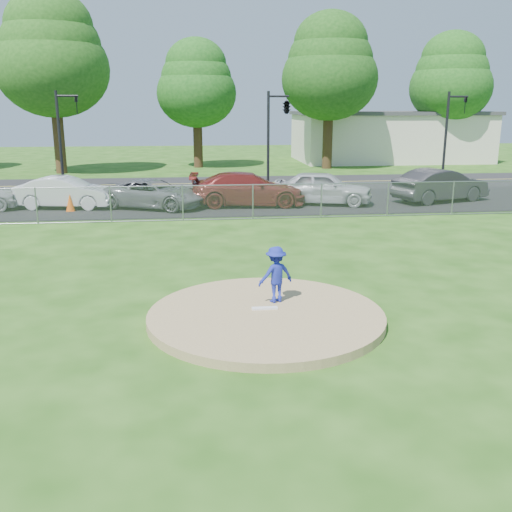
{
  "coord_description": "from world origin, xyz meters",
  "views": [
    {
      "loc": [
        -1.61,
        -12.14,
        4.76
      ],
      "look_at": [
        0.0,
        2.0,
        1.0
      ],
      "focal_mm": 40.0,
      "sensor_mm": 36.0,
      "label": 1
    }
  ],
  "objects_px": {
    "parked_car_darkred": "(248,189)",
    "parked_car_charcoal": "(441,185)",
    "tree_center": "(196,83)",
    "traffic_signal_left": "(63,131)",
    "tree_far_right": "(451,77)",
    "tree_left": "(52,54)",
    "parked_car_white": "(65,192)",
    "traffic_signal_right": "(450,129)",
    "pitcher": "(276,274)",
    "traffic_signal_center": "(285,108)",
    "parked_car_pearl": "(323,188)",
    "parked_car_gray": "(154,194)",
    "tree_right": "(330,66)",
    "commercial_building": "(389,136)",
    "traffic_cone": "(70,202)"
  },
  "relations": [
    {
      "from": "parked_car_gray",
      "to": "tree_left",
      "type": "bearing_deg",
      "value": 49.37
    },
    {
      "from": "traffic_signal_center",
      "to": "parked_car_white",
      "type": "distance_m",
      "value": 13.7
    },
    {
      "from": "tree_right",
      "to": "parked_car_white",
      "type": "relative_size",
      "value": 2.55
    },
    {
      "from": "tree_center",
      "to": "traffic_signal_left",
      "type": "bearing_deg",
      "value": -122.9
    },
    {
      "from": "parked_car_darkred",
      "to": "parked_car_pearl",
      "type": "relative_size",
      "value": 1.16
    },
    {
      "from": "traffic_signal_right",
      "to": "parked_car_white",
      "type": "xyz_separation_m",
      "value": [
        -21.84,
        -6.23,
        -2.6
      ]
    },
    {
      "from": "traffic_signal_right",
      "to": "pitcher",
      "type": "distance_m",
      "value": 25.57
    },
    {
      "from": "traffic_signal_left",
      "to": "tree_far_right",
      "type": "bearing_deg",
      "value": 24.32
    },
    {
      "from": "tree_far_right",
      "to": "parked_car_gray",
      "type": "relative_size",
      "value": 2.19
    },
    {
      "from": "parked_car_white",
      "to": "parked_car_darkred",
      "type": "bearing_deg",
      "value": -83.9
    },
    {
      "from": "commercial_building",
      "to": "pitcher",
      "type": "height_order",
      "value": "commercial_building"
    },
    {
      "from": "parked_car_charcoal",
      "to": "parked_car_white",
      "type": "bearing_deg",
      "value": 70.54
    },
    {
      "from": "tree_center",
      "to": "traffic_signal_center",
      "type": "relative_size",
      "value": 1.76
    },
    {
      "from": "parked_car_charcoal",
      "to": "parked_car_pearl",
      "type": "bearing_deg",
      "value": 72.13
    },
    {
      "from": "tree_left",
      "to": "tree_far_right",
      "type": "bearing_deg",
      "value": 7.35
    },
    {
      "from": "tree_right",
      "to": "traffic_cone",
      "type": "bearing_deg",
      "value": -133.5
    },
    {
      "from": "traffic_signal_center",
      "to": "traffic_signal_right",
      "type": "height_order",
      "value": "same"
    },
    {
      "from": "tree_right",
      "to": "traffic_cone",
      "type": "distance_m",
      "value": 24.68
    },
    {
      "from": "traffic_signal_center",
      "to": "traffic_signal_right",
      "type": "bearing_deg",
      "value": 0.0
    },
    {
      "from": "traffic_cone",
      "to": "parked_car_pearl",
      "type": "bearing_deg",
      "value": 2.94
    },
    {
      "from": "tree_right",
      "to": "tree_far_right",
      "type": "bearing_deg",
      "value": 15.26
    },
    {
      "from": "tree_right",
      "to": "parked_car_white",
      "type": "bearing_deg",
      "value": -135.65
    },
    {
      "from": "traffic_signal_right",
      "to": "parked_car_gray",
      "type": "bearing_deg",
      "value": -159.18
    },
    {
      "from": "pitcher",
      "to": "parked_car_gray",
      "type": "relative_size",
      "value": 0.28
    },
    {
      "from": "commercial_building",
      "to": "tree_left",
      "type": "bearing_deg",
      "value": -165.47
    },
    {
      "from": "tree_center",
      "to": "tree_far_right",
      "type": "height_order",
      "value": "tree_far_right"
    },
    {
      "from": "commercial_building",
      "to": "traffic_signal_left",
      "type": "bearing_deg",
      "value": -147.13
    },
    {
      "from": "tree_left",
      "to": "parked_car_white",
      "type": "relative_size",
      "value": 2.75
    },
    {
      "from": "tree_left",
      "to": "parked_car_darkred",
      "type": "distance_m",
      "value": 21.06
    },
    {
      "from": "parked_car_white",
      "to": "parked_car_darkred",
      "type": "xyz_separation_m",
      "value": [
        8.72,
        -0.31,
        0.06
      ]
    },
    {
      "from": "parked_car_gray",
      "to": "parked_car_pearl",
      "type": "xyz_separation_m",
      "value": [
        8.29,
        0.22,
        0.14
      ]
    },
    {
      "from": "traffic_signal_left",
      "to": "traffic_signal_center",
      "type": "height_order",
      "value": "same"
    },
    {
      "from": "tree_right",
      "to": "parked_car_charcoal",
      "type": "relative_size",
      "value": 2.31
    },
    {
      "from": "tree_center",
      "to": "pitcher",
      "type": "xyz_separation_m",
      "value": [
        1.33,
        -33.31,
        -5.59
      ]
    },
    {
      "from": "tree_far_right",
      "to": "traffic_signal_center",
      "type": "distance_m",
      "value": 20.78
    },
    {
      "from": "tree_right",
      "to": "traffic_signal_right",
      "type": "bearing_deg",
      "value": -62.36
    },
    {
      "from": "parked_car_darkred",
      "to": "parked_car_white",
      "type": "bearing_deg",
      "value": 91.42
    },
    {
      "from": "parked_car_darkred",
      "to": "parked_car_charcoal",
      "type": "relative_size",
      "value": 1.11
    },
    {
      "from": "tree_center",
      "to": "parked_car_gray",
      "type": "height_order",
      "value": "tree_center"
    },
    {
      "from": "tree_right",
      "to": "parked_car_gray",
      "type": "height_order",
      "value": "tree_right"
    },
    {
      "from": "parked_car_darkred",
      "to": "parked_car_charcoal",
      "type": "bearing_deg",
      "value": -85.45
    },
    {
      "from": "tree_center",
      "to": "parked_car_pearl",
      "type": "height_order",
      "value": "tree_center"
    },
    {
      "from": "traffic_signal_right",
      "to": "parked_car_white",
      "type": "bearing_deg",
      "value": -164.08
    },
    {
      "from": "traffic_signal_right",
      "to": "pitcher",
      "type": "xyz_separation_m",
      "value": [
        -13.91,
        -21.31,
        -2.48
      ]
    },
    {
      "from": "tree_left",
      "to": "traffic_signal_right",
      "type": "xyz_separation_m",
      "value": [
        25.24,
        -9.0,
        -4.88
      ]
    },
    {
      "from": "commercial_building",
      "to": "tree_right",
      "type": "height_order",
      "value": "tree_right"
    },
    {
      "from": "tree_far_right",
      "to": "parked_car_white",
      "type": "height_order",
      "value": "tree_far_right"
    },
    {
      "from": "traffic_cone",
      "to": "parked_car_charcoal",
      "type": "relative_size",
      "value": 0.16
    },
    {
      "from": "pitcher",
      "to": "parked_car_charcoal",
      "type": "relative_size",
      "value": 0.27
    },
    {
      "from": "commercial_building",
      "to": "tree_far_right",
      "type": "distance_m",
      "value": 7.0
    }
  ]
}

